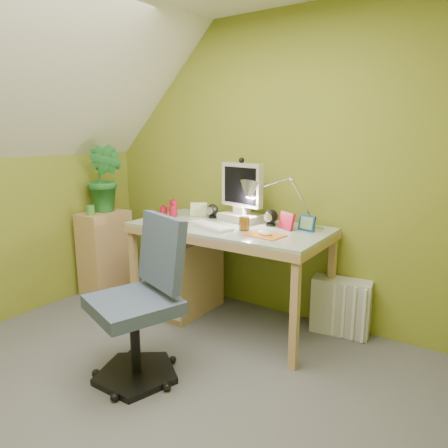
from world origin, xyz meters
The scene contains 20 objects.
floor centered at (0.00, 0.00, -0.01)m, with size 3.20×3.20×0.01m, color #57575C.
wall_back centered at (0.00, 1.60, 1.20)m, with size 3.20×0.01×2.40m, color olive.
desk centered at (-0.07, 1.18, 0.40)m, with size 1.49×0.75×0.80m, color tan, non-canonical shape.
monitor centered at (-0.07, 1.36, 1.05)m, with size 0.37×0.21×0.50m, color #B5B1A3, non-canonical shape.
speaker_left centered at (-0.34, 1.34, 0.86)m, with size 0.10×0.10×0.11m, color black, non-canonical shape.
speaker_right centered at (0.20, 1.34, 0.86)m, with size 0.11×0.11×0.13m, color black, non-canonical shape.
keyboard centered at (-0.15, 1.04, 0.81)m, with size 0.41×0.13×0.02m, color white.
mousepad centered at (0.31, 1.04, 0.80)m, with size 0.26×0.18×0.01m, color orange.
mouse centered at (0.31, 1.04, 0.82)m, with size 0.11×0.07×0.04m, color white.
amber_tumbler centered at (0.11, 1.10, 0.85)m, with size 0.08×0.08×0.10m, color brown.
candle_cluster centered at (-0.67, 1.19, 0.86)m, with size 0.18×0.15×0.13m, color #A80E25, non-canonical shape.
photo_frame_red centered at (0.35, 1.30, 0.86)m, with size 0.15×0.02×0.13m, color #AD122F.
photo_frame_blue centered at (0.49, 1.34, 0.86)m, with size 0.13×0.02×0.11m, color navy.
photo_frame_green centered at (-0.47, 1.32, 0.86)m, with size 0.14×0.02×0.12m, color #ADB97F.
desk_lamp centered at (0.38, 1.36, 1.08)m, with size 0.52×0.22×0.56m, color #B0B1B4, non-canonical shape.
side_ledge centered at (-1.40, 1.08, 0.39)m, with size 0.29×0.44×0.77m, color tan.
potted_plant centered at (-1.40, 1.13, 1.08)m, with size 0.34×0.27×0.62m, color #287A33.
green_cup centered at (-1.38, 0.93, 0.82)m, with size 0.07×0.07×0.09m, color #44913C.
task_chair centered at (-0.13, 0.22, 0.50)m, with size 0.55×0.55×1.00m, color #3C4862, non-canonical shape.
radiator centered at (0.72, 1.50, 0.21)m, with size 0.42×0.17×0.42m, color silver.
Camera 1 is at (1.60, -1.39, 1.48)m, focal length 33.00 mm.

